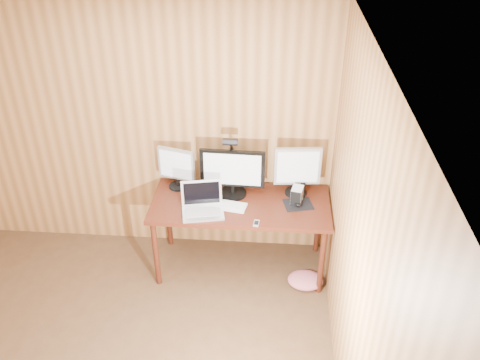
# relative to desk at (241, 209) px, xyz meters

# --- Properties ---
(room_shell) EXTENTS (4.00, 4.00, 4.00)m
(room_shell) POSITION_rel_desk_xyz_m (-0.93, -1.70, 0.62)
(room_shell) COLOR #533720
(room_shell) RESTS_ON ground
(desk) EXTENTS (1.60, 0.70, 0.75)m
(desk) POSITION_rel_desk_xyz_m (0.00, 0.00, 0.00)
(desk) COLOR #451A0E
(desk) RESTS_ON floor
(monitor_center) EXTENTS (0.58, 0.25, 0.45)m
(monitor_center) POSITION_rel_desk_xyz_m (-0.08, 0.06, 0.36)
(monitor_center) COLOR black
(monitor_center) RESTS_ON desk
(monitor_left) EXTENTS (0.35, 0.17, 0.40)m
(monitor_left) POSITION_rel_desk_xyz_m (-0.60, 0.14, 0.34)
(monitor_left) COLOR black
(monitor_left) RESTS_ON desk
(monitor_right) EXTENTS (0.42, 0.20, 0.47)m
(monitor_right) POSITION_rel_desk_xyz_m (0.50, 0.12, 0.38)
(monitor_right) COLOR black
(monitor_right) RESTS_ON desk
(laptop) EXTENTS (0.40, 0.34, 0.25)m
(laptop) POSITION_rel_desk_xyz_m (-0.32, -0.21, 0.18)
(laptop) COLOR silver
(laptop) RESTS_ON desk
(keyboard) EXTENTS (0.49, 0.23, 0.02)m
(keyboard) POSITION_rel_desk_xyz_m (-0.18, -0.13, 0.13)
(keyboard) COLOR silver
(keyboard) RESTS_ON desk
(mousepad) EXTENTS (0.29, 0.25, 0.00)m
(mousepad) POSITION_rel_desk_xyz_m (0.52, -0.07, 0.12)
(mousepad) COLOR black
(mousepad) RESTS_ON desk
(mouse) EXTENTS (0.08, 0.12, 0.04)m
(mouse) POSITION_rel_desk_xyz_m (0.52, -0.07, 0.15)
(mouse) COLOR black
(mouse) RESTS_ON mousepad
(hard_drive) EXTENTS (0.12, 0.15, 0.15)m
(hard_drive) POSITION_rel_desk_xyz_m (0.50, -0.03, 0.20)
(hard_drive) COLOR silver
(hard_drive) RESTS_ON desk
(phone) EXTENTS (0.06, 0.10, 0.01)m
(phone) POSITION_rel_desk_xyz_m (0.16, -0.38, 0.13)
(phone) COLOR silver
(phone) RESTS_ON desk
(speaker) EXTENTS (0.05, 0.05, 0.12)m
(speaker) POSITION_rel_desk_xyz_m (0.55, 0.12, 0.18)
(speaker) COLOR black
(speaker) RESTS_ON desk
(desk_lamp) EXTENTS (0.13, 0.19, 0.59)m
(desk_lamp) POSITION_rel_desk_xyz_m (-0.10, 0.16, 0.48)
(desk_lamp) COLOR black
(desk_lamp) RESTS_ON desk
(fabric_pile) EXTENTS (0.39, 0.35, 0.10)m
(fabric_pile) POSITION_rel_desk_xyz_m (0.62, -0.28, -0.58)
(fabric_pile) COLOR #D86873
(fabric_pile) RESTS_ON floor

